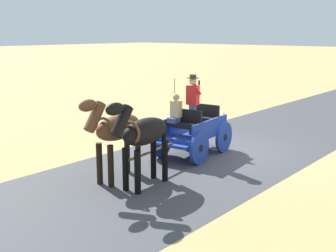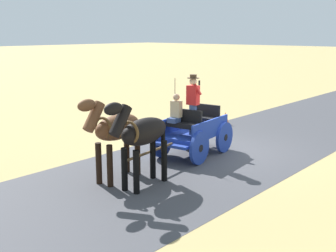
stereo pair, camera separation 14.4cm
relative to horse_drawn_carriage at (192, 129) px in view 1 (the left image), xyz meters
name	(u,v)px [view 1 (the left image)]	position (x,y,z in m)	size (l,w,h in m)	color
ground_plane	(225,151)	(-0.52, -1.06, -0.82)	(200.00, 200.00, 0.00)	tan
road_surface	(225,151)	(-0.52, -1.06, -0.81)	(5.27, 160.00, 0.01)	#424247
horse_drawn_carriage	(192,129)	(0.00, 0.00, 0.00)	(1.68, 4.52, 2.50)	#1E3899
horse_near_side	(143,134)	(-0.77, 2.96, 0.51)	(0.71, 2.14, 2.21)	black
horse_off_side	(116,130)	(0.06, 3.06, 0.51)	(0.76, 2.15, 2.21)	brown
traffic_cone	(224,118)	(1.76, -4.43, -0.57)	(0.32, 0.32, 0.50)	orange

